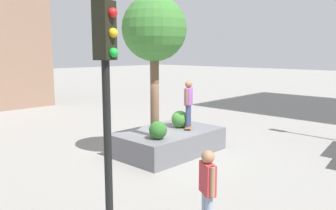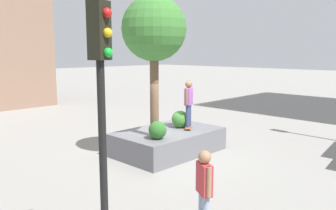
{
  "view_description": "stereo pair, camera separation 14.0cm",
  "coord_description": "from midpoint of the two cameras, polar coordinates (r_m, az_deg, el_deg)",
  "views": [
    {
      "loc": [
        8.46,
        8.0,
        3.51
      ],
      "look_at": [
        -0.03,
        -0.03,
        1.69
      ],
      "focal_mm": 36.68,
      "sensor_mm": 36.0,
      "label": 1
    },
    {
      "loc": [
        8.36,
        8.1,
        3.51
      ],
      "look_at": [
        -0.03,
        -0.03,
        1.69
      ],
      "focal_mm": 36.68,
      "sensor_mm": 36.0,
      "label": 2
    }
  ],
  "objects": [
    {
      "name": "planter_ledge",
      "position": [
        12.09,
        -0.33,
        -6.08
      ],
      "size": [
        3.65,
        2.37,
        0.79
      ],
      "primitive_type": "cube",
      "color": "slate",
      "rests_on": "ground"
    },
    {
      "name": "ground_plane",
      "position": [
        12.16,
        -0.31,
        -7.94
      ],
      "size": [
        120.0,
        120.0,
        0.0
      ],
      "primitive_type": "plane",
      "color": "gray"
    },
    {
      "name": "plaza_tree",
      "position": [
        10.93,
        -2.68,
        12.31
      ],
      "size": [
        2.03,
        2.03,
        4.45
      ],
      "color": "brown",
      "rests_on": "planter_ledge"
    },
    {
      "name": "passerby_with_bag",
      "position": [
        6.85,
        5.98,
        -13.12
      ],
      "size": [
        0.38,
        0.5,
        1.65
      ],
      "color": "#8C9EB7",
      "rests_on": "ground"
    },
    {
      "name": "skateboard",
      "position": [
        12.32,
        3.05,
        -3.64
      ],
      "size": [
        0.76,
        0.66,
        0.07
      ],
      "color": "brown",
      "rests_on": "planter_ledge"
    },
    {
      "name": "boxwood_shrub",
      "position": [
        10.8,
        -2.05,
        -4.18
      ],
      "size": [
        0.57,
        0.57,
        0.57
      ],
      "primitive_type": "sphere",
      "color": "#2D6628",
      "rests_on": "planter_ledge"
    },
    {
      "name": "hedge_clump",
      "position": [
        12.41,
        1.67,
        -2.36
      ],
      "size": [
        0.61,
        0.61,
        0.61
      ],
      "primitive_type": "sphere",
      "color": "#3D7A33",
      "rests_on": "planter_ledge"
    },
    {
      "name": "skateboarder",
      "position": [
        12.15,
        3.09,
        0.81
      ],
      "size": [
        0.52,
        0.35,
        1.65
      ],
      "color": "navy",
      "rests_on": "skateboard"
    },
    {
      "name": "traffic_light_corner",
      "position": [
        5.19,
        -10.89,
        1.99
      ],
      "size": [
        0.34,
        0.37,
        4.24
      ],
      "color": "black",
      "rests_on": "ground"
    }
  ]
}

